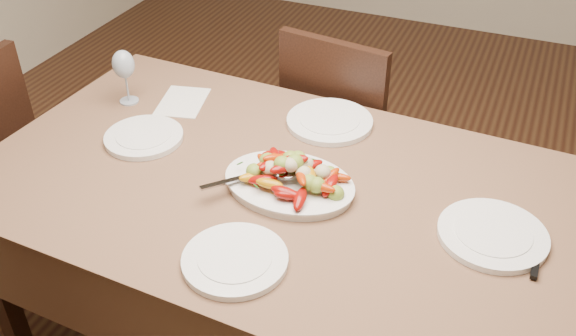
% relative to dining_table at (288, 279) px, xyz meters
% --- Properties ---
extents(floor, '(6.00, 6.00, 0.00)m').
position_rel_dining_table_xyz_m(floor, '(0.12, 0.14, -0.38)').
color(floor, '#391F11').
rests_on(floor, ground).
extents(dining_table, '(1.89, 1.13, 0.76)m').
position_rel_dining_table_xyz_m(dining_table, '(0.00, 0.00, 0.00)').
color(dining_table, brown).
rests_on(dining_table, ground).
extents(chair_far, '(0.48, 0.48, 0.95)m').
position_rel_dining_table_xyz_m(chair_far, '(-0.05, 0.77, 0.10)').
color(chair_far, black).
rests_on(chair_far, ground).
extents(serving_platter, '(0.38, 0.29, 0.02)m').
position_rel_dining_table_xyz_m(serving_platter, '(0.01, -0.01, 0.39)').
color(serving_platter, white).
rests_on(serving_platter, dining_table).
extents(roasted_vegetables, '(0.31, 0.22, 0.09)m').
position_rel_dining_table_xyz_m(roasted_vegetables, '(0.01, -0.01, 0.45)').
color(roasted_vegetables, '#7A0905').
rests_on(roasted_vegetables, serving_platter).
extents(serving_spoon, '(0.26, 0.21, 0.03)m').
position_rel_dining_table_xyz_m(serving_spoon, '(-0.06, -0.05, 0.43)').
color(serving_spoon, '#9EA0A8').
rests_on(serving_spoon, serving_platter).
extents(plate_left, '(0.25, 0.25, 0.02)m').
position_rel_dining_table_xyz_m(plate_left, '(-0.52, 0.04, 0.39)').
color(plate_left, white).
rests_on(plate_left, dining_table).
extents(plate_right, '(0.28, 0.28, 0.02)m').
position_rel_dining_table_xyz_m(plate_right, '(0.57, -0.00, 0.39)').
color(plate_right, white).
rests_on(plate_right, dining_table).
extents(plate_far, '(0.28, 0.28, 0.02)m').
position_rel_dining_table_xyz_m(plate_far, '(-0.00, 0.36, 0.39)').
color(plate_far, white).
rests_on(plate_far, dining_table).
extents(plate_near, '(0.26, 0.26, 0.02)m').
position_rel_dining_table_xyz_m(plate_near, '(0.00, -0.34, 0.39)').
color(plate_near, white).
rests_on(plate_near, dining_table).
extents(wine_glass, '(0.08, 0.08, 0.20)m').
position_rel_dining_table_xyz_m(wine_glass, '(-0.70, 0.23, 0.48)').
color(wine_glass, '#8C99A5').
rests_on(wine_glass, dining_table).
extents(menu_card, '(0.19, 0.24, 0.00)m').
position_rel_dining_table_xyz_m(menu_card, '(-0.53, 0.30, 0.38)').
color(menu_card, silver).
rests_on(menu_card, dining_table).
extents(table_knife, '(0.02, 0.20, 0.01)m').
position_rel_dining_table_xyz_m(table_knife, '(0.69, -0.03, 0.38)').
color(table_knife, '#9EA0A8').
rests_on(table_knife, dining_table).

